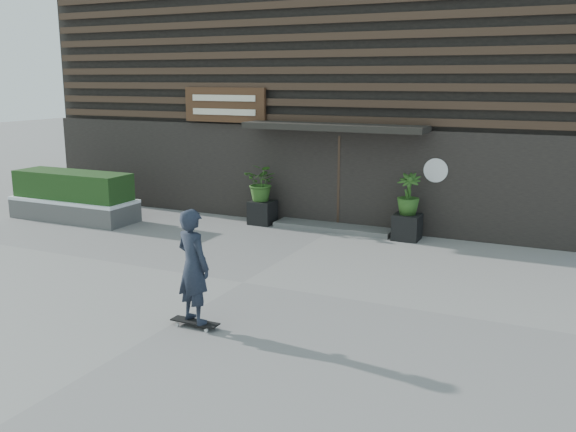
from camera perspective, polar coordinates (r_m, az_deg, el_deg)
The scene contains 11 objects.
ground at distance 11.65m, azimuth -4.11°, elevation -6.05°, with size 80.00×80.00×0.00m, color gray.
entrance_step at distance 15.65m, azimuth 4.18°, elevation -1.01°, with size 3.00×0.80×0.12m, color #52524F.
planter_pot_left at distance 16.19m, azimuth -2.34°, elevation 0.33°, with size 0.60×0.60×0.60m, color black.
bamboo_left at distance 16.04m, azimuth -2.37°, elevation 3.06°, with size 0.86×0.75×0.96m, color #2D591E.
planter_pot_right at distance 14.84m, azimuth 10.76°, elevation -0.99°, with size 0.60×0.60×0.60m, color black.
bamboo_right at distance 14.69m, azimuth 10.88°, elevation 1.97°, with size 0.54×0.54×0.96m, color #2D591E.
raised_bed at distance 17.63m, azimuth -18.84°, elevation 0.50°, with size 3.50×1.20×0.50m, color #494846.
snow_layer at distance 17.58m, azimuth -18.90°, elevation 1.43°, with size 3.50×1.20×0.08m, color white.
hedge at distance 17.51m, azimuth -18.99°, elevation 2.68°, with size 3.30×1.00×0.70m, color #1A3A15.
building at distance 20.32m, azimuth 10.00°, elevation 13.08°, with size 18.00×11.00×8.00m.
skateboarder at distance 9.42m, azimuth -8.61°, elevation -4.57°, with size 0.78×0.61×1.83m.
Camera 1 is at (5.47, -9.61, 3.68)m, focal length 39.12 mm.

